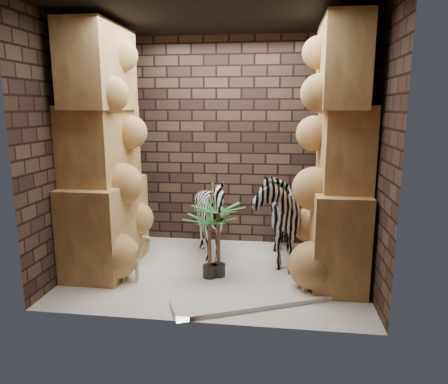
# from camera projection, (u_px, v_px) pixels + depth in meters

# --- Properties ---
(floor) EXTENTS (3.50, 3.50, 0.00)m
(floor) POSITION_uv_depth(u_px,v_px,m) (216.00, 272.00, 5.16)
(floor) COLOR white
(floor) RESTS_ON ground
(ceiling) EXTENTS (3.50, 3.50, 0.00)m
(ceiling) POSITION_uv_depth(u_px,v_px,m) (215.00, 15.00, 4.56)
(ceiling) COLOR black
(ceiling) RESTS_ON ground
(wall_back) EXTENTS (3.50, 0.00, 3.50)m
(wall_back) POSITION_uv_depth(u_px,v_px,m) (229.00, 142.00, 6.08)
(wall_back) COLOR black
(wall_back) RESTS_ON ground
(wall_front) EXTENTS (3.50, 0.00, 3.50)m
(wall_front) POSITION_uv_depth(u_px,v_px,m) (194.00, 166.00, 3.65)
(wall_front) COLOR black
(wall_front) RESTS_ON ground
(wall_left) EXTENTS (0.00, 3.00, 3.00)m
(wall_left) POSITION_uv_depth(u_px,v_px,m) (75.00, 149.00, 5.09)
(wall_left) COLOR black
(wall_left) RESTS_ON ground
(wall_right) EXTENTS (0.00, 3.00, 3.00)m
(wall_right) POSITION_uv_depth(u_px,v_px,m) (370.00, 153.00, 4.63)
(wall_right) COLOR black
(wall_right) RESTS_ON ground
(rock_pillar_left) EXTENTS (0.68, 1.30, 3.00)m
(rock_pillar_left) POSITION_uv_depth(u_px,v_px,m) (102.00, 150.00, 5.04)
(rock_pillar_left) COLOR #DEAD65
(rock_pillar_left) RESTS_ON floor
(rock_pillar_right) EXTENTS (0.58, 1.25, 3.00)m
(rock_pillar_right) POSITION_uv_depth(u_px,v_px,m) (340.00, 153.00, 4.68)
(rock_pillar_right) COLOR #DEAD65
(rock_pillar_right) RESTS_ON floor
(zebra_right) EXTENTS (0.78, 1.31, 1.48)m
(zebra_right) POSITION_uv_depth(u_px,v_px,m) (276.00, 206.00, 5.41)
(zebra_right) COLOR white
(zebra_right) RESTS_ON floor
(zebra_left) EXTENTS (1.28, 1.40, 1.04)m
(zebra_left) POSITION_uv_depth(u_px,v_px,m) (211.00, 221.00, 5.54)
(zebra_left) COLOR white
(zebra_left) RESTS_ON floor
(giraffe_toy) EXTENTS (0.31, 0.12, 0.60)m
(giraffe_toy) POSITION_uv_depth(u_px,v_px,m) (130.00, 257.00, 4.81)
(giraffe_toy) COLOR beige
(giraffe_toy) RESTS_ON floor
(palm_front) EXTENTS (0.36, 0.36, 0.89)m
(palm_front) POSITION_uv_depth(u_px,v_px,m) (218.00, 241.00, 4.95)
(palm_front) COLOR #11591A
(palm_front) RESTS_ON floor
(palm_back) EXTENTS (0.36, 0.36, 0.77)m
(palm_back) POSITION_uv_depth(u_px,v_px,m) (210.00, 246.00, 4.92)
(palm_back) COLOR #11591A
(palm_back) RESTS_ON floor
(surfboard) EXTENTS (1.72, 1.07, 0.05)m
(surfboard) POSITION_uv_depth(u_px,v_px,m) (253.00, 300.00, 4.35)
(surfboard) COLOR silver
(surfboard) RESTS_ON floor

